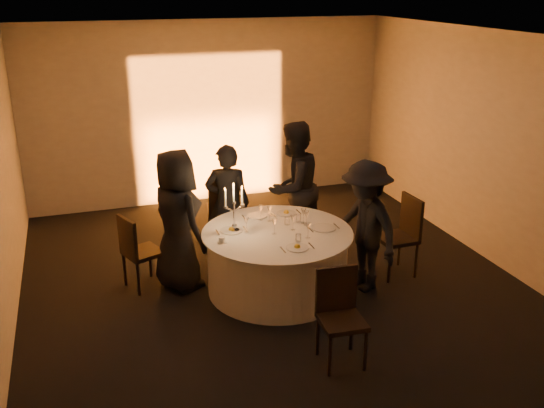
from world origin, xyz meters
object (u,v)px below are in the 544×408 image
object	(u,v)px
banquet_table	(277,261)
guest_back_right	(293,187)
chair_left	(137,248)
guest_back_left	(228,204)
guest_left	(177,220)
candelabra	(234,214)
coffee_cup	(222,240)
chair_back_left	(223,205)
guest_right	(365,226)
chair_right	(402,231)
chair_front	(339,310)
chair_back_right	(301,211)

from	to	relation	value
banquet_table	guest_back_right	size ratio (longest dim) A/B	0.99
chair_left	guest_back_left	size ratio (longest dim) A/B	0.59
guest_left	candelabra	world-z (taller)	guest_left
chair_left	coffee_cup	size ratio (longest dim) A/B	8.63
chair_back_left	guest_right	distance (m)	2.29
chair_back_left	guest_back_right	distance (m)	1.07
chair_right	candelabra	xyz separation A→B (m)	(-2.13, 0.25, 0.40)
chair_front	guest_back_left	bearing A→B (deg)	103.93
chair_back_left	chair_left	bearing A→B (deg)	46.09
banquet_table	chair_right	world-z (taller)	chair_right
guest_back_left	guest_back_right	xyz separation A→B (m)	(0.94, 0.06, 0.11)
banquet_table	chair_left	xyz separation A→B (m)	(-1.60, 0.58, 0.15)
chair_back_right	chair_right	world-z (taller)	chair_right
chair_back_right	coffee_cup	distance (m)	2.04
guest_right	chair_front	bearing A→B (deg)	-50.01
chair_back_right	chair_front	bearing A→B (deg)	46.41
chair_back_right	chair_right	size ratio (longest dim) A/B	0.83
chair_back_left	chair_right	distance (m)	2.55
chair_left	guest_back_right	distance (m)	2.28
chair_right	guest_left	size ratio (longest dim) A/B	0.59
chair_front	guest_back_right	bearing A→B (deg)	83.31
chair_back_right	chair_front	size ratio (longest dim) A/B	0.89
guest_left	guest_back_right	size ratio (longest dim) A/B	0.96
chair_back_left	guest_back_right	world-z (taller)	guest_back_right
banquet_table	guest_left	xyz separation A→B (m)	(-1.10, 0.48, 0.49)
chair_right	guest_left	distance (m)	2.83
candelabra	coffee_cup	bearing A→B (deg)	-129.37
banquet_table	guest_back_left	xyz separation A→B (m)	(-0.35, 1.02, 0.42)
banquet_table	guest_left	distance (m)	1.30
chair_front	guest_back_right	size ratio (longest dim) A/B	0.53
chair_left	chair_back_right	distance (m)	2.49
guest_right	candelabra	distance (m)	1.57
banquet_table	chair_front	distance (m)	1.56
chair_left	coffee_cup	distance (m)	1.15
chair_back_right	chair_right	bearing A→B (deg)	93.01
chair_left	chair_back_right	xyz separation A→B (m)	(2.39, 0.68, -0.05)
chair_left	guest_left	world-z (taller)	guest_left
chair_front	candelabra	size ratio (longest dim) A/B	1.58
banquet_table	coffee_cup	size ratio (longest dim) A/B	16.36
chair_right	chair_left	bearing A→B (deg)	-103.77
banquet_table	guest_left	size ratio (longest dim) A/B	1.03
banquet_table	chair_front	xyz separation A→B (m)	(0.11, -1.55, 0.16)
banquet_table	candelabra	xyz separation A→B (m)	(-0.48, 0.18, 0.60)
guest_back_left	guest_back_right	size ratio (longest dim) A/B	0.88
chair_back_left	chair_right	bearing A→B (deg)	146.50
chair_front	guest_back_left	size ratio (longest dim) A/B	0.60
chair_right	guest_right	distance (m)	0.71
guest_left	guest_back_left	distance (m)	0.93
guest_back_left	guest_back_right	bearing A→B (deg)	-157.83
banquet_table	guest_right	size ratio (longest dim) A/B	1.11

